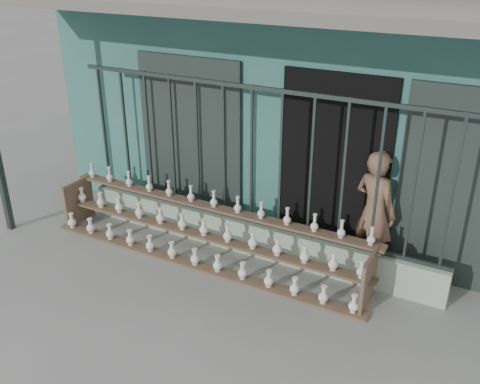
% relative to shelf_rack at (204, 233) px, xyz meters
% --- Properties ---
extents(ground, '(60.00, 60.00, 0.00)m').
position_rel_shelf_rack_xyz_m(ground, '(0.47, -0.88, -0.36)').
color(ground, slate).
extents(workshop_building, '(7.40, 6.60, 3.21)m').
position_rel_shelf_rack_xyz_m(workshop_building, '(0.47, 3.35, 1.26)').
color(workshop_building, '#2F645C').
rests_on(workshop_building, ground).
extents(parapet_wall, '(5.00, 0.20, 0.45)m').
position_rel_shelf_rack_xyz_m(parapet_wall, '(0.47, 0.42, -0.14)').
color(parapet_wall, '#98AD95').
rests_on(parapet_wall, ground).
extents(security_fence, '(5.00, 0.04, 1.80)m').
position_rel_shelf_rack_xyz_m(security_fence, '(0.47, 0.42, 0.99)').
color(security_fence, '#283330').
rests_on(security_fence, parapet_wall).
extents(shelf_rack, '(4.50, 0.68, 0.85)m').
position_rel_shelf_rack_xyz_m(shelf_rack, '(0.00, 0.00, 0.00)').
color(shelf_rack, brown).
rests_on(shelf_rack, ground).
extents(elderly_woman, '(0.68, 0.58, 1.58)m').
position_rel_shelf_rack_xyz_m(elderly_woman, '(1.96, 0.78, 0.43)').
color(elderly_woman, brown).
rests_on(elderly_woman, ground).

